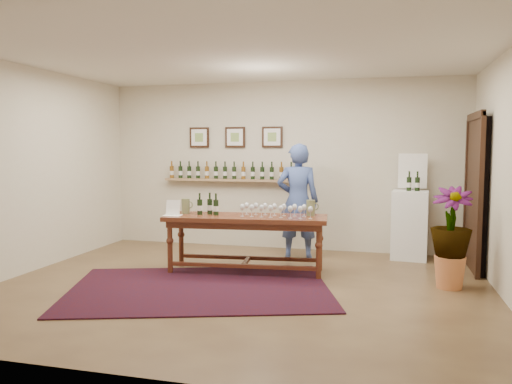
% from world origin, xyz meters
% --- Properties ---
extents(ground, '(6.00, 6.00, 0.00)m').
position_xyz_m(ground, '(0.00, 0.00, 0.00)').
color(ground, '#4D3621').
rests_on(ground, ground).
extents(room_shell, '(6.00, 6.00, 6.00)m').
position_xyz_m(room_shell, '(2.11, 1.86, 1.12)').
color(room_shell, beige).
rests_on(room_shell, ground).
extents(rug, '(3.56, 2.90, 0.02)m').
position_xyz_m(rug, '(-0.44, -0.19, 0.01)').
color(rug, '#410B0B').
rests_on(rug, ground).
extents(tasting_table, '(2.25, 0.90, 0.78)m').
position_xyz_m(tasting_table, '(-0.13, 0.75, 0.66)').
color(tasting_table, '#4D1913').
rests_on(tasting_table, ground).
extents(table_glasses, '(1.25, 0.33, 0.17)m').
position_xyz_m(table_glasses, '(0.24, 0.78, 0.86)').
color(table_glasses, silver).
rests_on(table_glasses, tasting_table).
extents(table_bottles, '(0.28, 0.16, 0.30)m').
position_xyz_m(table_bottles, '(-0.66, 0.75, 0.93)').
color(table_bottles, black).
rests_on(table_bottles, tasting_table).
extents(pitcher_left, '(0.14, 0.14, 0.21)m').
position_xyz_m(pitcher_left, '(-1.01, 0.76, 0.88)').
color(pitcher_left, '#646941').
rests_on(pitcher_left, tasting_table).
extents(pitcher_right, '(0.14, 0.14, 0.22)m').
position_xyz_m(pitcher_right, '(0.72, 0.97, 0.89)').
color(pitcher_right, '#646941').
rests_on(pitcher_right, tasting_table).
extents(menu_card, '(0.24, 0.18, 0.21)m').
position_xyz_m(menu_card, '(-1.10, 0.53, 0.88)').
color(menu_card, white).
rests_on(menu_card, tasting_table).
extents(display_pedestal, '(0.57, 0.57, 1.05)m').
position_xyz_m(display_pedestal, '(2.08, 2.19, 0.52)').
color(display_pedestal, white).
rests_on(display_pedestal, ground).
extents(pedestal_bottles, '(0.30, 0.10, 0.29)m').
position_xyz_m(pedestal_bottles, '(2.11, 2.15, 1.19)').
color(pedestal_bottles, black).
rests_on(pedestal_bottles, display_pedestal).
extents(info_sign, '(0.43, 0.06, 0.59)m').
position_xyz_m(info_sign, '(2.10, 2.34, 1.34)').
color(info_sign, white).
rests_on(info_sign, display_pedestal).
extents(potted_plant, '(0.60, 0.60, 1.07)m').
position_xyz_m(potted_plant, '(2.47, 0.60, 0.62)').
color(potted_plant, '#CA7643').
rests_on(potted_plant, ground).
extents(person, '(0.69, 0.50, 1.77)m').
position_xyz_m(person, '(0.40, 1.81, 0.88)').
color(person, '#3A4D89').
rests_on(person, ground).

